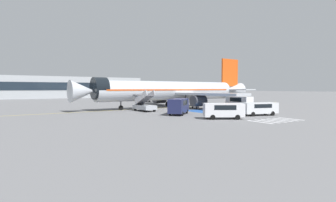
% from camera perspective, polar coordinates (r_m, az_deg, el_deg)
% --- Properties ---
extents(ground_plane, '(600.00, 600.00, 0.00)m').
position_cam_1_polar(ground_plane, '(53.28, 1.21, -1.47)').
color(ground_plane, slate).
extents(apron_leadline_yellow, '(75.39, 3.79, 0.01)m').
position_cam_1_polar(apron_leadline_yellow, '(53.89, 0.50, -1.42)').
color(apron_leadline_yellow, gold).
rests_on(apron_leadline_yellow, ground_plane).
extents(apron_stand_patch_blue, '(4.51, 8.90, 0.01)m').
position_cam_1_polar(apron_stand_patch_blue, '(44.65, 8.47, -2.32)').
color(apron_stand_patch_blue, '#2856A8').
rests_on(apron_stand_patch_blue, ground_plane).
extents(apron_walkway_bar_0, '(0.44, 3.60, 0.01)m').
position_cam_1_polar(apron_walkway_bar_0, '(32.54, 19.43, -4.34)').
color(apron_walkway_bar_0, silver).
rests_on(apron_walkway_bar_0, ground_plane).
extents(apron_walkway_bar_1, '(0.44, 3.60, 0.01)m').
position_cam_1_polar(apron_walkway_bar_1, '(33.49, 20.71, -4.17)').
color(apron_walkway_bar_1, silver).
rests_on(apron_walkway_bar_1, ground_plane).
extents(apron_walkway_bar_2, '(0.44, 3.60, 0.01)m').
position_cam_1_polar(apron_walkway_bar_2, '(34.44, 21.92, -4.00)').
color(apron_walkway_bar_2, silver).
rests_on(apron_walkway_bar_2, ground_plane).
extents(apron_walkway_bar_3, '(0.44, 3.60, 0.01)m').
position_cam_1_polar(apron_walkway_bar_3, '(35.42, 23.07, -3.84)').
color(apron_walkway_bar_3, silver).
rests_on(apron_walkway_bar_3, ground_plane).
extents(apron_walkway_bar_4, '(0.44, 3.60, 0.01)m').
position_cam_1_polar(apron_walkway_bar_4, '(36.40, 24.15, -3.69)').
color(apron_walkway_bar_4, silver).
rests_on(apron_walkway_bar_4, ground_plane).
extents(apron_walkway_bar_5, '(0.44, 3.60, 0.01)m').
position_cam_1_polar(apron_walkway_bar_5, '(37.40, 25.18, -3.54)').
color(apron_walkway_bar_5, silver).
rests_on(apron_walkway_bar_5, ground_plane).
extents(airliner, '(41.57, 31.48, 11.03)m').
position_cam_1_polar(airliner, '(54.13, 1.06, 2.25)').
color(airliner, '#B7BCC4').
rests_on(airliner, ground_plane).
extents(boarding_stairs_forward, '(2.43, 5.32, 3.70)m').
position_cam_1_polar(boarding_stairs_forward, '(45.43, -5.17, -1.02)').
color(boarding_stairs_forward, '#ADB2BA').
rests_on(boarding_stairs_forward, ground_plane).
extents(fuel_tanker, '(2.82, 10.64, 3.38)m').
position_cam_1_polar(fuel_tanker, '(78.18, -5.16, 1.12)').
color(fuel_tanker, '#38383D').
rests_on(fuel_tanker, ground_plane).
extents(service_van_0, '(5.43, 5.23, 2.38)m').
position_cam_1_polar(service_van_0, '(39.50, 2.34, -0.91)').
color(service_van_0, '#1E234C').
rests_on(service_van_0, ground_plane).
extents(service_van_1, '(2.02, 5.20, 2.41)m').
position_cam_1_polar(service_van_1, '(51.42, 15.22, -0.13)').
color(service_van_1, silver).
rests_on(service_van_1, ground_plane).
extents(service_van_2, '(5.63, 3.22, 1.87)m').
position_cam_1_polar(service_van_2, '(40.28, 19.23, -1.38)').
color(service_van_2, silver).
rests_on(service_van_2, ground_plane).
extents(service_van_3, '(5.38, 4.34, 2.02)m').
position_cam_1_polar(service_van_3, '(34.51, 11.99, -1.82)').
color(service_van_3, silver).
rests_on(service_van_3, ground_plane).
extents(baggage_cart, '(2.80, 2.97, 0.87)m').
position_cam_1_polar(baggage_cart, '(45.58, 2.65, -1.87)').
color(baggage_cart, gray).
rests_on(baggage_cart, ground_plane).
extents(ground_crew_0, '(0.33, 0.47, 1.77)m').
position_cam_1_polar(ground_crew_0, '(51.44, 2.15, -0.48)').
color(ground_crew_0, black).
rests_on(ground_crew_0, ground_plane).
extents(ground_crew_1, '(0.46, 0.47, 1.86)m').
position_cam_1_polar(ground_crew_1, '(52.01, 6.57, -0.40)').
color(ground_crew_1, '#191E38').
rests_on(ground_crew_1, ground_plane).
extents(ground_crew_2, '(0.48, 0.44, 1.68)m').
position_cam_1_polar(ground_crew_2, '(51.81, 5.40, -0.53)').
color(ground_crew_2, black).
rests_on(ground_crew_2, ground_plane).
extents(ground_crew_3, '(0.31, 0.47, 1.85)m').
position_cam_1_polar(ground_crew_3, '(50.89, 6.20, -0.47)').
color(ground_crew_3, '#191E38').
rests_on(ground_crew_3, ground_plane).
extents(traffic_cone_0, '(0.46, 0.46, 0.51)m').
position_cam_1_polar(traffic_cone_0, '(58.80, 13.88, -0.90)').
color(traffic_cone_0, orange).
rests_on(traffic_cone_0, ground_plane).
extents(terminal_building, '(72.22, 12.10, 8.63)m').
position_cam_1_polar(terminal_building, '(115.53, -23.71, 2.73)').
color(terminal_building, '#9EA3A8').
rests_on(terminal_building, ground_plane).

